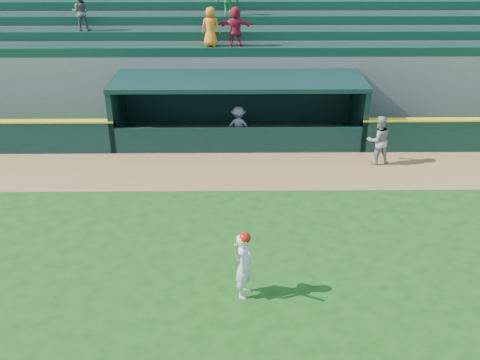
{
  "coord_description": "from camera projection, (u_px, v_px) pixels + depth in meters",
  "views": [
    {
      "loc": [
        -0.15,
        -11.7,
        7.97
      ],
      "look_at": [
        0.0,
        1.6,
        1.3
      ],
      "focal_mm": 40.0,
      "sensor_mm": 36.0,
      "label": 1
    }
  ],
  "objects": [
    {
      "name": "warning_track",
      "position": [
        239.0,
        171.0,
        18.41
      ],
      "size": [
        40.0,
        3.0,
        0.01
      ],
      "primitive_type": "cube",
      "color": "olive",
      "rests_on": "ground"
    },
    {
      "name": "dugout_player_inside",
      "position": [
        238.0,
        126.0,
        20.09
      ],
      "size": [
        1.02,
        0.62,
        1.54
      ],
      "primitive_type": "imported",
      "rotation": [
        0.0,
        0.0,
        3.09
      ],
      "color": "gray",
      "rests_on": "ground"
    },
    {
      "name": "ground",
      "position": [
        241.0,
        251.0,
        14.03
      ],
      "size": [
        120.0,
        120.0,
        0.0
      ],
      "primitive_type": "plane",
      "color": "#184A12",
      "rests_on": "ground"
    },
    {
      "name": "batter_at_plate",
      "position": [
        245.0,
        264.0,
        12.08
      ],
      "size": [
        0.56,
        0.83,
        1.71
      ],
      "color": "silver",
      "rests_on": "ground"
    },
    {
      "name": "stands",
      "position": [
        238.0,
        50.0,
        24.2
      ],
      "size": [
        34.5,
        6.25,
        7.58
      ],
      "color": "slate",
      "rests_on": "ground"
    },
    {
      "name": "dugout_player_front",
      "position": [
        378.0,
        140.0,
        18.59
      ],
      "size": [
        0.98,
        0.84,
        1.76
      ],
      "primitive_type": "imported",
      "rotation": [
        0.0,
        0.0,
        3.37
      ],
      "color": "gray",
      "rests_on": "ground"
    },
    {
      "name": "dugout",
      "position": [
        238.0,
        104.0,
        20.58
      ],
      "size": [
        9.4,
        2.8,
        2.46
      ],
      "color": "slate",
      "rests_on": "ground"
    }
  ]
}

